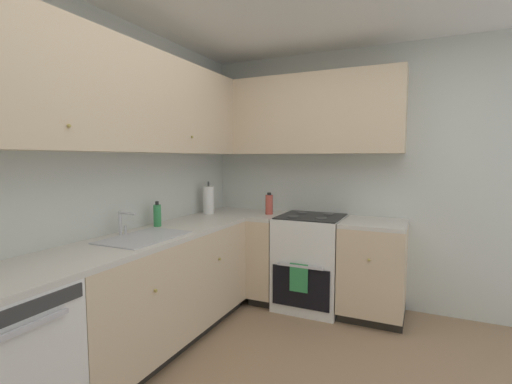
# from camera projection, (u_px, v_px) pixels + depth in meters

# --- Properties ---
(wall_back) EXTENTS (3.98, 0.05, 2.55)m
(wall_back) POSITION_uv_depth(u_px,v_px,m) (80.00, 187.00, 2.55)
(wall_back) COLOR silver
(wall_back) RESTS_ON ground_plane
(wall_right) EXTENTS (0.05, 3.46, 2.55)m
(wall_right) POSITION_uv_depth(u_px,v_px,m) (371.00, 179.00, 3.62)
(wall_right) COLOR silver
(wall_right) RESTS_ON ground_plane
(lower_cabinets_back) EXTENTS (1.85, 0.62, 0.87)m
(lower_cabinets_back) POSITION_uv_depth(u_px,v_px,m) (159.00, 291.00, 2.87)
(lower_cabinets_back) COLOR beige
(lower_cabinets_back) RESTS_ON ground_plane
(countertop_back) EXTENTS (3.05, 0.60, 0.03)m
(countertop_back) POSITION_uv_depth(u_px,v_px,m) (158.00, 235.00, 2.83)
(countertop_back) COLOR beige
(countertop_back) RESTS_ON lower_cabinets_back
(lower_cabinets_right) EXTENTS (0.62, 1.44, 0.87)m
(lower_cabinets_right) POSITION_uv_depth(u_px,v_px,m) (339.00, 267.00, 3.50)
(lower_cabinets_right) COLOR beige
(lower_cabinets_right) RESTS_ON ground_plane
(countertop_right) EXTENTS (0.60, 1.44, 0.03)m
(countertop_right) POSITION_uv_depth(u_px,v_px,m) (340.00, 221.00, 3.46)
(countertop_right) COLOR beige
(countertop_right) RESTS_ON lower_cabinets_right
(oven_range) EXTENTS (0.68, 0.62, 1.05)m
(oven_range) POSITION_uv_depth(u_px,v_px,m) (311.00, 261.00, 3.63)
(oven_range) COLOR white
(oven_range) RESTS_ON ground_plane
(upper_cabinets_back) EXTENTS (2.73, 0.34, 0.77)m
(upper_cabinets_back) POSITION_uv_depth(u_px,v_px,m) (124.00, 99.00, 2.65)
(upper_cabinets_back) COLOR beige
(upper_cabinets_right) EXTENTS (0.32, 1.99, 0.77)m
(upper_cabinets_right) POSITION_uv_depth(u_px,v_px,m) (300.00, 115.00, 3.68)
(upper_cabinets_right) COLOR beige
(sink) EXTENTS (0.63, 0.40, 0.10)m
(sink) POSITION_uv_depth(u_px,v_px,m) (145.00, 243.00, 2.65)
(sink) COLOR #B7B7BC
(sink) RESTS_ON countertop_back
(faucet) EXTENTS (0.07, 0.16, 0.18)m
(faucet) POSITION_uv_depth(u_px,v_px,m) (123.00, 221.00, 2.73)
(faucet) COLOR silver
(faucet) RESTS_ON countertop_back
(soap_bottle) EXTENTS (0.06, 0.06, 0.21)m
(soap_bottle) POSITION_uv_depth(u_px,v_px,m) (157.00, 215.00, 3.08)
(soap_bottle) COLOR #338C4C
(soap_bottle) RESTS_ON countertop_back
(paper_towel_roll) EXTENTS (0.11, 0.11, 0.34)m
(paper_towel_roll) POSITION_uv_depth(u_px,v_px,m) (209.00, 200.00, 3.78)
(paper_towel_roll) COLOR white
(paper_towel_roll) RESTS_ON countertop_back
(oil_bottle) EXTENTS (0.08, 0.08, 0.22)m
(oil_bottle) POSITION_uv_depth(u_px,v_px,m) (269.00, 204.00, 3.75)
(oil_bottle) COLOR #BF4C3F
(oil_bottle) RESTS_ON countertop_right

